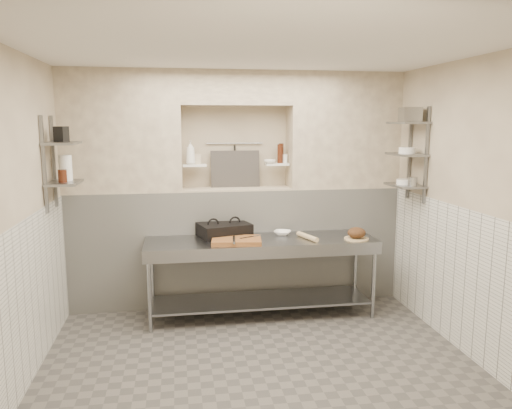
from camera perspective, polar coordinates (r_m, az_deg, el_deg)
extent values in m
cube|color=#56514C|center=(4.84, 0.46, -18.42)|extent=(4.00, 3.90, 0.10)
cube|color=silver|center=(4.33, 0.51, 17.93)|extent=(4.00, 3.90, 0.10)
cube|color=beige|center=(4.50, -26.23, -1.93)|extent=(0.10, 3.90, 2.80)
cube|color=beige|center=(5.11, 23.81, -0.52)|extent=(0.10, 3.90, 2.80)
cube|color=beige|center=(6.31, -2.53, 2.03)|extent=(4.00, 0.10, 2.80)
cube|color=beige|center=(2.47, 8.31, -9.84)|extent=(4.00, 0.10, 2.80)
cube|color=silver|center=(6.20, -2.21, -4.69)|extent=(4.00, 0.40, 1.40)
cube|color=beige|center=(6.06, -2.26, 1.83)|extent=(1.30, 0.40, 0.02)
cube|color=beige|center=(6.00, -15.09, 8.05)|extent=(1.35, 0.40, 1.40)
cube|color=beige|center=(6.31, 9.87, 8.28)|extent=(1.35, 0.40, 1.40)
cube|color=beige|center=(6.02, -2.33, 13.12)|extent=(1.30, 0.40, 0.40)
cube|color=silver|center=(4.66, -24.88, -10.39)|extent=(0.02, 3.90, 1.40)
cube|color=silver|center=(5.23, 22.74, -8.11)|extent=(0.02, 3.90, 1.40)
cube|color=white|center=(5.99, -7.04, 4.47)|extent=(0.28, 0.16, 0.02)
cube|color=white|center=(6.11, 2.40, 4.62)|extent=(0.28, 0.16, 0.02)
cylinder|color=gray|center=(6.19, -2.48, 7.00)|extent=(0.70, 0.02, 0.02)
cylinder|color=black|center=(6.18, -2.44, 5.42)|extent=(0.02, 0.02, 0.30)
cube|color=#383330|center=(6.14, -2.38, 4.08)|extent=(0.60, 0.08, 0.45)
cube|color=slate|center=(5.63, -22.09, 4.55)|extent=(0.03, 0.03, 0.95)
cube|color=slate|center=(5.24, -23.06, 4.18)|extent=(0.03, 0.03, 0.95)
cube|color=slate|center=(5.42, -21.04, 2.33)|extent=(0.30, 0.50, 0.02)
cube|color=slate|center=(5.39, -21.29, 6.55)|extent=(0.30, 0.50, 0.03)
cube|color=slate|center=(6.10, 17.14, 5.62)|extent=(0.03, 0.03, 1.05)
cube|color=slate|center=(5.75, 18.90, 5.32)|extent=(0.03, 0.03, 1.05)
cube|color=slate|center=(5.90, 16.65, 2.11)|extent=(0.30, 0.50, 0.02)
cube|color=slate|center=(5.86, 16.81, 5.50)|extent=(0.30, 0.50, 0.02)
cube|color=slate|center=(5.85, 16.98, 8.92)|extent=(0.30, 0.50, 0.03)
cube|color=gray|center=(5.66, 0.59, -4.18)|extent=(2.60, 0.70, 0.04)
cube|color=gray|center=(5.86, 0.58, -10.85)|extent=(2.45, 0.60, 0.03)
cube|color=gray|center=(5.36, 1.18, -5.63)|extent=(2.60, 0.02, 0.12)
cylinder|color=gray|center=(5.44, -12.08, -9.90)|extent=(0.04, 0.04, 0.86)
cylinder|color=gray|center=(5.99, -11.80, -8.08)|extent=(0.04, 0.04, 0.86)
cylinder|color=gray|center=(5.84, 13.29, -8.58)|extent=(0.04, 0.04, 0.86)
cylinder|color=gray|center=(6.36, 11.30, -7.03)|extent=(0.04, 0.04, 0.86)
cube|color=black|center=(5.79, -3.66, -3.17)|extent=(0.65, 0.55, 0.10)
cube|color=black|center=(5.77, -3.66, -2.42)|extent=(0.65, 0.55, 0.05)
cube|color=brown|center=(5.49, -2.24, -4.14)|extent=(0.58, 0.44, 0.05)
cube|color=gray|center=(5.55, -0.64, -3.73)|extent=(0.26, 0.15, 0.01)
cylinder|color=gray|center=(5.37, -2.53, -4.07)|extent=(0.06, 0.29, 0.03)
imported|color=white|center=(5.87, 3.05, -3.25)|extent=(0.26, 0.26, 0.05)
cylinder|color=#D7BF85|center=(5.67, 5.90, -3.68)|extent=(0.17, 0.38, 0.06)
cylinder|color=#D7BF85|center=(5.75, 11.40, -3.85)|extent=(0.27, 0.27, 0.02)
ellipsoid|color=#4C2D19|center=(5.74, 11.42, -3.18)|extent=(0.20, 0.20, 0.12)
imported|color=white|center=(5.94, -7.50, 5.91)|extent=(0.13, 0.13, 0.28)
cube|color=beige|center=(6.01, -6.73, 5.19)|extent=(0.08, 0.08, 0.12)
imported|color=white|center=(6.06, 1.56, 4.92)|extent=(0.15, 0.15, 0.05)
cylinder|color=#3A170B|center=(6.11, 2.75, 5.82)|extent=(0.06, 0.06, 0.23)
cylinder|color=#3A170B|center=(6.15, 2.89, 5.88)|extent=(0.06, 0.06, 0.24)
cylinder|color=white|center=(6.15, 3.35, 5.26)|extent=(0.06, 0.06, 0.11)
cylinder|color=white|center=(5.50, -20.94, 3.93)|extent=(0.13, 0.13, 0.26)
cylinder|color=#3A170B|center=(5.35, -21.24, 3.06)|extent=(0.09, 0.09, 0.13)
cube|color=black|center=(5.38, -21.36, 7.50)|extent=(0.14, 0.14, 0.15)
cylinder|color=white|center=(5.90, 16.65, 2.51)|extent=(0.19, 0.19, 0.06)
cylinder|color=gray|center=(5.73, 17.46, 2.50)|extent=(0.10, 0.10, 0.10)
cylinder|color=white|center=(5.85, 16.89, 5.94)|extent=(0.18, 0.18, 0.07)
cube|color=gray|center=(5.81, 17.21, 9.80)|extent=(0.24, 0.27, 0.16)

